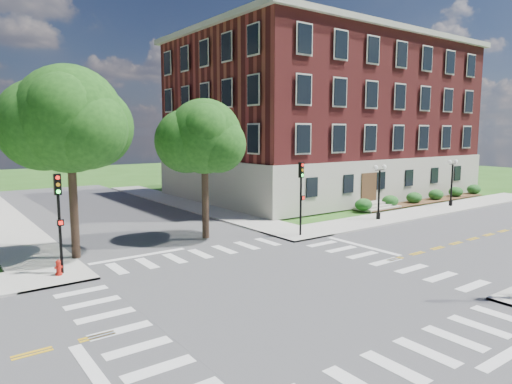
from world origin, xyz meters
TOP-DOWN VIEW (x-y plane):
  - ground at (0.00, 0.00)m, footprint 160.00×160.00m
  - road_ew at (0.00, 0.00)m, footprint 90.00×12.00m
  - road_ns at (0.00, 0.00)m, footprint 12.00×90.00m
  - sidewalk_ne at (15.38, 15.38)m, footprint 34.00×34.00m
  - crosswalk_east at (7.20, 0.00)m, footprint 2.20×10.20m
  - stop_bar_east at (8.80, 3.00)m, footprint 0.40×5.50m
  - main_building at (24.00, 21.99)m, footprint 30.60×22.40m
  - shrub_row at (27.00, 10.80)m, footprint 18.00×2.00m
  - tree_c at (-5.98, 10.15)m, footprint 5.61×5.61m
  - tree_d at (2.02, 10.09)m, footprint 4.69×4.69m
  - traffic_signal_ne at (7.44, 7.06)m, footprint 0.36×0.41m
  - traffic_signal_nw at (-7.28, 7.68)m, footprint 0.32×0.36m
  - twin_lamp_west at (16.05, 7.66)m, footprint 1.36×0.36m
  - twin_lamp_east at (26.72, 7.98)m, footprint 1.36×0.36m
  - fire_hydrant at (-7.49, 7.46)m, footprint 0.35×0.35m

SIDE VIEW (x-z plane):
  - ground at x=0.00m, z-range 0.00..0.00m
  - crosswalk_east at x=7.20m, z-range -0.01..0.01m
  - stop_bar_east at x=8.80m, z-range 0.00..0.00m
  - shrub_row at x=27.00m, z-range -0.65..0.65m
  - road_ew at x=0.00m, z-range 0.00..0.01m
  - road_ns at x=0.00m, z-range 0.00..0.01m
  - sidewalk_ne at x=15.38m, z-range 0.00..0.12m
  - fire_hydrant at x=-7.49m, z-range 0.09..0.84m
  - twin_lamp_west at x=16.05m, z-range 0.41..4.64m
  - twin_lamp_east at x=26.72m, z-range 0.41..4.64m
  - traffic_signal_ne at x=7.44m, z-range 0.79..5.59m
  - traffic_signal_nw at x=-7.28m, z-range 0.79..5.59m
  - tree_d at x=2.02m, z-range 2.15..10.96m
  - tree_c at x=-5.98m, z-range 2.39..12.60m
  - main_building at x=24.00m, z-range 0.09..16.59m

